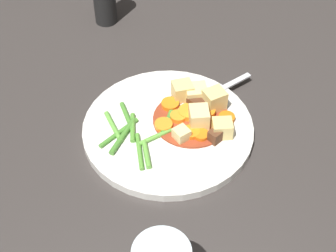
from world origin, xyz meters
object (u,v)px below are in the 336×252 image
at_px(carrot_slice_5, 178,117).
at_px(carrot_slice_4, 163,123).
at_px(potato_chunk_3, 214,100).
at_px(dinner_plate, 168,129).
at_px(carrot_slice_6, 189,113).
at_px(potato_chunk_0, 199,117).
at_px(potato_chunk_4, 196,94).
at_px(potato_chunk_2, 182,91).
at_px(meat_chunk_0, 215,136).
at_px(meat_chunk_1, 198,103).
at_px(carrot_slice_1, 201,135).
at_px(fork, 209,95).
at_px(potato_chunk_1, 222,128).
at_px(potato_chunk_5, 181,134).
at_px(carrot_slice_2, 208,115).
at_px(carrot_slice_3, 191,133).
at_px(carrot_slice_7, 227,118).
at_px(carrot_slice_0, 170,105).

bearing_deg(carrot_slice_5, carrot_slice_4, -172.40).
relative_size(carrot_slice_5, potato_chunk_3, 0.72).
height_order(dinner_plate, carrot_slice_6, carrot_slice_6).
distance_m(potato_chunk_0, potato_chunk_4, 0.06).
relative_size(carrot_slice_4, potato_chunk_2, 0.90).
bearing_deg(potato_chunk_3, meat_chunk_0, -111.94).
bearing_deg(potato_chunk_0, meat_chunk_0, -74.44).
bearing_deg(meat_chunk_1, carrot_slice_6, -151.36).
bearing_deg(potato_chunk_4, potato_chunk_0, -107.81).
bearing_deg(carrot_slice_1, fork, 59.20).
distance_m(potato_chunk_0, potato_chunk_1, 0.04).
bearing_deg(meat_chunk_1, potato_chunk_4, 80.73).
height_order(potato_chunk_2, potato_chunk_3, potato_chunk_3).
distance_m(carrot_slice_4, potato_chunk_5, 0.04).
xyz_separation_m(dinner_plate, carrot_slice_2, (0.07, -0.00, 0.01)).
xyz_separation_m(carrot_slice_5, meat_chunk_1, (0.04, 0.02, 0.01)).
height_order(carrot_slice_2, carrot_slice_3, carrot_slice_2).
height_order(dinner_plate, potato_chunk_0, potato_chunk_0).
relative_size(carrot_slice_1, carrot_slice_4, 0.83).
height_order(carrot_slice_3, potato_chunk_0, potato_chunk_0).
bearing_deg(carrot_slice_3, carrot_slice_5, 99.69).
bearing_deg(carrot_slice_7, carrot_slice_4, 166.58).
bearing_deg(carrot_slice_2, meat_chunk_1, 100.38).
distance_m(carrot_slice_1, meat_chunk_0, 0.02).
distance_m(carrot_slice_4, meat_chunk_0, 0.09).
bearing_deg(carrot_slice_7, carrot_slice_0, 141.75).
relative_size(potato_chunk_5, meat_chunk_1, 0.72).
xyz_separation_m(carrot_slice_1, potato_chunk_0, (0.01, 0.03, 0.01)).
height_order(potato_chunk_1, meat_chunk_1, potato_chunk_1).
xyz_separation_m(dinner_plate, potato_chunk_2, (0.05, 0.05, 0.02)).
distance_m(carrot_slice_2, potato_chunk_2, 0.06).
relative_size(potato_chunk_1, fork, 0.18).
distance_m(dinner_plate, meat_chunk_0, 0.08).
height_order(potato_chunk_5, meat_chunk_1, same).
relative_size(potato_chunk_1, meat_chunk_0, 1.51).
relative_size(carrot_slice_0, potato_chunk_5, 1.31).
bearing_deg(carrot_slice_7, carrot_slice_6, 149.98).
bearing_deg(carrot_slice_7, fork, 93.72).
bearing_deg(dinner_plate, fork, 25.23).
xyz_separation_m(potato_chunk_4, meat_chunk_1, (-0.00, -0.02, -0.00)).
height_order(potato_chunk_0, meat_chunk_1, potato_chunk_0).
bearing_deg(potato_chunk_2, meat_chunk_1, -60.04).
height_order(carrot_slice_1, carrot_slice_6, carrot_slice_6).
distance_m(carrot_slice_4, potato_chunk_0, 0.06).
bearing_deg(meat_chunk_0, potato_chunk_0, 105.56).
distance_m(carrot_slice_5, potato_chunk_1, 0.08).
height_order(dinner_plate, carrot_slice_5, carrot_slice_5).
distance_m(carrot_slice_1, potato_chunk_5, 0.03).
height_order(carrot_slice_7, potato_chunk_4, potato_chunk_4).
xyz_separation_m(dinner_plate, potato_chunk_1, (0.08, -0.05, 0.02)).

